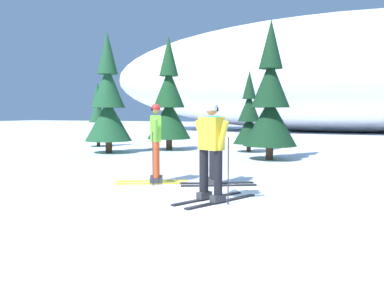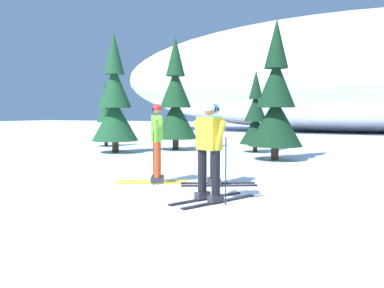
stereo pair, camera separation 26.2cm
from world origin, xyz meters
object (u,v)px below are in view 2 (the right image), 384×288
(skier_yellow_jacket, at_px, (209,150))
(pine_tree_center_right, at_px, (256,118))
(skier_cyan_jacket, at_px, (215,143))
(pine_tree_far_left, at_px, (106,120))
(skier_lime_jacket, at_px, (157,141))
(pine_tree_right, at_px, (276,102))
(pine_tree_left, at_px, (115,103))
(pine_tree_center_left, at_px, (176,103))

(skier_yellow_jacket, bearing_deg, pine_tree_center_right, 99.67)
(skier_cyan_jacket, bearing_deg, pine_tree_far_left, 137.74)
(skier_lime_jacket, height_order, pine_tree_right, pine_tree_right)
(pine_tree_far_left, bearing_deg, pine_tree_left, -47.73)
(pine_tree_center_right, bearing_deg, skier_cyan_jacket, -81.96)
(pine_tree_center_right, bearing_deg, skier_yellow_jacket, -80.33)
(pine_tree_center_left, bearing_deg, pine_tree_far_left, 174.82)
(skier_yellow_jacket, bearing_deg, pine_tree_left, 134.54)
(pine_tree_far_left, distance_m, pine_tree_center_right, 7.32)
(skier_yellow_jacket, xyz_separation_m, pine_tree_far_left, (-8.90, 9.23, 0.33))
(skier_cyan_jacket, xyz_separation_m, pine_tree_right, (0.22, 5.28, 1.04))
(skier_lime_jacket, relative_size, skier_yellow_jacket, 1.01)
(pine_tree_left, distance_m, pine_tree_center_right, 5.72)
(pine_tree_far_left, bearing_deg, skier_lime_jacket, -48.01)
(skier_lime_jacket, xyz_separation_m, skier_yellow_jacket, (1.81, -1.35, -0.01))
(pine_tree_right, bearing_deg, pine_tree_center_right, 118.60)
(skier_yellow_jacket, distance_m, pine_tree_center_right, 9.42)
(skier_cyan_jacket, bearing_deg, pine_tree_center_right, 98.04)
(skier_yellow_jacket, distance_m, pine_tree_left, 9.62)
(skier_cyan_jacket, distance_m, pine_tree_left, 8.18)
(skier_lime_jacket, relative_size, pine_tree_far_left, 0.59)
(skier_cyan_jacket, height_order, pine_tree_center_left, pine_tree_center_left)
(skier_lime_jacket, relative_size, pine_tree_right, 0.38)
(pine_tree_center_right, bearing_deg, pine_tree_right, -61.40)
(skier_yellow_jacket, relative_size, pine_tree_left, 0.37)
(skier_cyan_jacket, relative_size, pine_tree_far_left, 0.59)
(skier_lime_jacket, xyz_separation_m, pine_tree_center_left, (-3.19, 7.52, 1.07))
(pine_tree_far_left, bearing_deg, skier_cyan_jacket, -42.26)
(skier_lime_jacket, distance_m, skier_yellow_jacket, 2.25)
(skier_yellow_jacket, xyz_separation_m, pine_tree_center_left, (-5.00, 8.87, 1.08))
(skier_lime_jacket, relative_size, pine_tree_center_right, 0.55)
(pine_tree_center_right, bearing_deg, skier_lime_jacket, -91.63)
(skier_yellow_jacket, bearing_deg, pine_tree_center_left, 119.40)
(skier_lime_jacket, relative_size, skier_cyan_jacket, 1.01)
(skier_cyan_jacket, bearing_deg, skier_lime_jacket, -169.50)
(pine_tree_left, bearing_deg, pine_tree_far_left, 132.27)
(pine_tree_far_left, xyz_separation_m, pine_tree_right, (8.63, -2.35, 0.70))
(pine_tree_center_left, bearing_deg, pine_tree_center_right, 6.81)
(skier_lime_jacket, xyz_separation_m, skier_cyan_jacket, (1.31, 0.24, -0.02))
(pine_tree_center_left, relative_size, pine_tree_right, 1.03)
(pine_tree_far_left, xyz_separation_m, pine_tree_center_left, (3.90, -0.35, 0.75))
(skier_cyan_jacket, height_order, pine_tree_center_right, pine_tree_center_right)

